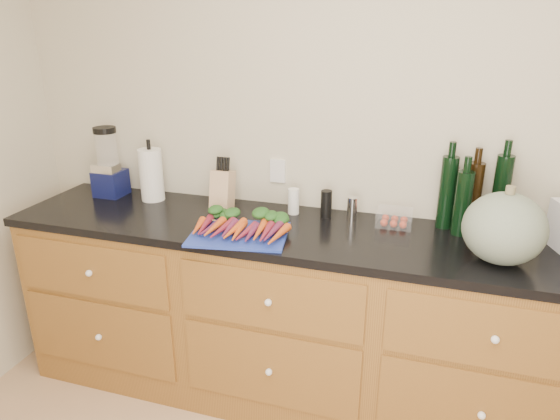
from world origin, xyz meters
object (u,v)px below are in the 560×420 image
(carrots, at_px, (242,226))
(blender_appliance, at_px, (109,166))
(squash, at_px, (504,228))
(tomato_box, at_px, (394,218))
(knife_block, at_px, (222,190))
(paper_towel, at_px, (151,175))
(cutting_board, at_px, (239,234))

(carrots, bearing_deg, blender_appliance, 162.12)
(squash, bearing_deg, carrots, -178.32)
(blender_appliance, height_order, tomato_box, blender_appliance)
(carrots, distance_m, knife_block, 0.34)
(carrots, relative_size, squash, 1.33)
(paper_towel, height_order, tomato_box, paper_towel)
(squash, bearing_deg, cutting_board, -176.60)
(tomato_box, bearing_deg, knife_block, -178.00)
(cutting_board, relative_size, knife_block, 2.15)
(squash, height_order, tomato_box, squash)
(cutting_board, bearing_deg, tomato_box, 26.78)
(squash, xyz_separation_m, paper_towel, (-1.71, 0.26, -0.00))
(cutting_board, xyz_separation_m, blender_appliance, (-0.88, 0.32, 0.16))
(cutting_board, bearing_deg, squash, 3.40)
(squash, bearing_deg, knife_block, 169.71)
(squash, xyz_separation_m, knife_block, (-1.30, 0.24, -0.04))
(paper_towel, bearing_deg, tomato_box, 0.45)
(blender_appliance, bearing_deg, cutting_board, -19.78)
(squash, bearing_deg, paper_towel, 171.53)
(carrots, distance_m, tomato_box, 0.72)
(knife_block, bearing_deg, squash, -10.29)
(squash, height_order, blender_appliance, blender_appliance)
(blender_appliance, xyz_separation_m, knife_block, (0.68, -0.02, -0.07))
(carrots, bearing_deg, tomato_box, 24.45)
(squash, height_order, paper_towel, squash)
(knife_block, bearing_deg, cutting_board, -55.44)
(blender_appliance, height_order, knife_block, blender_appliance)
(carrots, distance_m, blender_appliance, 0.94)
(cutting_board, bearing_deg, paper_towel, 152.87)
(paper_towel, relative_size, knife_block, 1.39)
(paper_towel, distance_m, knife_block, 0.42)
(tomato_box, bearing_deg, carrots, -155.55)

